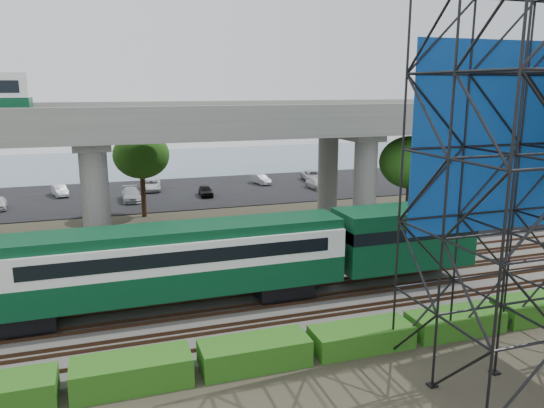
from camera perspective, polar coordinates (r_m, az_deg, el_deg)
name	(u,v)px	position (r m, az deg, el deg)	size (l,w,h in m)	color
ground	(305,313)	(28.19, 3.55, -11.59)	(140.00, 140.00, 0.00)	#474233
ballast_bed	(291,297)	(29.86, 2.10, -9.94)	(90.00, 12.00, 0.20)	slate
service_road	(249,253)	(37.48, -2.46, -5.30)	(90.00, 5.00, 0.08)	black
parking_lot	(191,192)	(59.75, -8.68, 1.32)	(90.00, 18.00, 0.08)	black
harbor_water	(166,165)	(81.24, -11.35, 4.15)	(140.00, 40.00, 0.03)	slate
rail_tracks	(291,294)	(29.80, 2.10, -9.62)	(90.00, 9.52, 0.16)	#472D1E
commuter_train	(202,258)	(27.65, -7.52, -5.76)	(29.30, 3.06, 4.30)	black
overpass	(210,131)	(40.81, -6.68, 7.82)	(80.00, 12.00, 12.40)	#9E9B93
scaffold_tower	(543,193)	(23.17, 27.17, 1.11)	(9.36, 6.36, 15.00)	black
hedge_strip	(361,336)	(24.83, 9.60, -13.83)	(34.60, 1.80, 1.20)	#235513
trees	(168,167)	(40.75, -11.09, 3.92)	(40.94, 16.94, 7.69)	#382314
suv	(123,259)	(35.18, -15.76, -5.68)	(2.38, 5.17, 1.44)	black
parked_cars	(194,186)	(59.34, -8.41, 1.88)	(36.50, 9.56, 1.31)	silver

